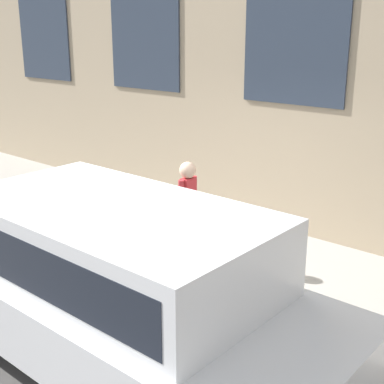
# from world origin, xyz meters

# --- Properties ---
(ground_plane) EXTENTS (80.00, 80.00, 0.00)m
(ground_plane) POSITION_xyz_m (0.00, 0.00, 0.00)
(ground_plane) COLOR #514F4C
(sidewalk) EXTENTS (2.65, 60.00, 0.14)m
(sidewalk) POSITION_xyz_m (1.33, 0.00, 0.07)
(sidewalk) COLOR #B2ADA3
(sidewalk) RESTS_ON ground_plane
(fire_hydrant) EXTENTS (0.30, 0.42, 0.77)m
(fire_hydrant) POSITION_xyz_m (0.48, -0.08, 0.53)
(fire_hydrant) COLOR gray
(fire_hydrant) RESTS_ON sidewalk
(person) EXTENTS (0.32, 0.21, 1.33)m
(person) POSITION_xyz_m (0.89, 0.41, 0.94)
(person) COLOR navy
(person) RESTS_ON sidewalk
(parked_truck_white_near) EXTENTS (1.82, 4.73, 1.61)m
(parked_truck_white_near) POSITION_xyz_m (-1.13, -0.42, 0.92)
(parked_truck_white_near) COLOR black
(parked_truck_white_near) RESTS_ON ground_plane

